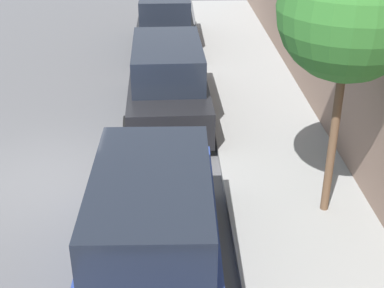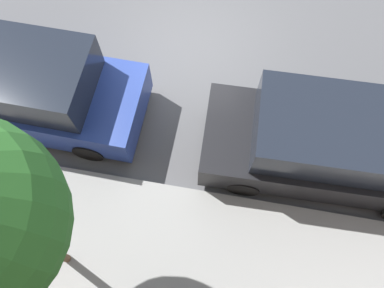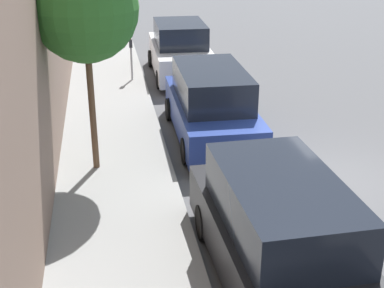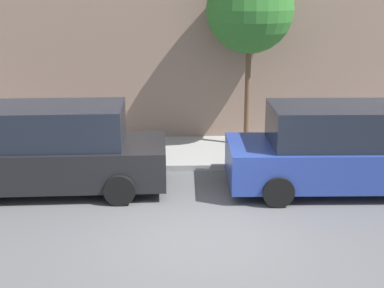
{
  "view_description": "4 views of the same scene",
  "coord_description": "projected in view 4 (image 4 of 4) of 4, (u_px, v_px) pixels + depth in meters",
  "views": [
    {
      "loc": [
        2.54,
        -9.51,
        5.63
      ],
      "look_at": [
        2.88,
        -0.49,
        1.0
      ],
      "focal_mm": 50.0,
      "sensor_mm": 36.0,
      "label": 1
    },
    {
      "loc": [
        5.52,
        0.95,
        7.51
      ],
      "look_at": [
        2.87,
        0.49,
        1.0
      ],
      "focal_mm": 35.0,
      "sensor_mm": 36.0,
      "label": 2
    },
    {
      "loc": [
        4.95,
        9.9,
        5.51
      ],
      "look_at": [
        3.17,
        -0.48,
        1.0
      ],
      "focal_mm": 50.0,
      "sensor_mm": 36.0,
      "label": 3
    },
    {
      "loc": [
        -8.76,
        0.46,
        4.37
      ],
      "look_at": [
        2.49,
        0.08,
        1.0
      ],
      "focal_mm": 50.0,
      "sensor_mm": 36.0,
      "label": 4
    }
  ],
  "objects": [
    {
      "name": "ground_plane",
      "position": [
        201.0,
        236.0,
        9.66
      ],
      "size": [
        60.0,
        60.0,
        0.0
      ],
      "primitive_type": "plane",
      "color": "#515154"
    },
    {
      "name": "sidewalk",
      "position": [
        192.0,
        152.0,
        14.24
      ],
      "size": [
        2.62,
        32.0,
        0.15
      ],
      "color": "gray",
      "rests_on": "ground_plane"
    },
    {
      "name": "parked_minivan_second",
      "position": [
        341.0,
        150.0,
        11.61
      ],
      "size": [
        2.02,
        4.93,
        1.9
      ],
      "color": "navy",
      "rests_on": "ground_plane"
    },
    {
      "name": "parked_minivan_third",
      "position": [
        53.0,
        150.0,
        11.6
      ],
      "size": [
        2.03,
        4.95,
        1.9
      ],
      "color": "black",
      "rests_on": "ground_plane"
    },
    {
      "name": "street_tree",
      "position": [
        250.0,
        10.0,
        13.65
      ],
      "size": [
        2.26,
        2.26,
        4.74
      ],
      "color": "brown",
      "rests_on": "sidewalk"
    }
  ]
}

